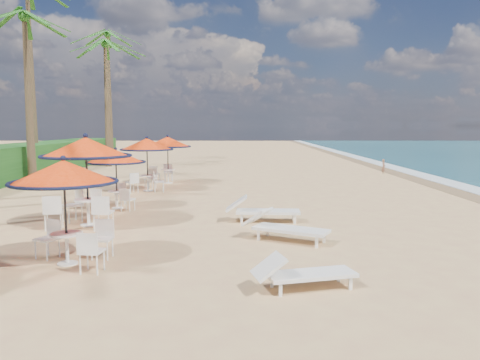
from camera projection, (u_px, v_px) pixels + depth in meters
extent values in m
plane|color=tan|center=(290.00, 264.00, 9.68)|extent=(160.00, 160.00, 0.00)
cube|color=olive|center=(467.00, 194.00, 19.55)|extent=(1.40, 140.00, 0.02)
cylinder|color=black|center=(65.00, 213.00, 9.55)|extent=(0.05, 0.05, 2.16)
cone|color=#F94415|center=(64.00, 172.00, 9.45)|extent=(2.16, 2.16, 0.47)
torus|color=black|center=(64.00, 182.00, 9.47)|extent=(2.16, 2.16, 0.07)
sphere|color=black|center=(63.00, 158.00, 9.42)|extent=(0.11, 0.11, 0.11)
cylinder|color=white|center=(66.00, 234.00, 9.60)|extent=(0.66, 0.66, 0.04)
cylinder|color=white|center=(67.00, 249.00, 9.63)|extent=(0.08, 0.08, 0.66)
cylinder|color=black|center=(87.00, 182.00, 13.26)|extent=(0.06, 0.06, 2.53)
cone|color=#F94415|center=(86.00, 147.00, 13.14)|extent=(2.53, 2.53, 0.55)
torus|color=black|center=(86.00, 156.00, 13.17)|extent=(2.53, 2.53, 0.08)
sphere|color=black|center=(85.00, 135.00, 13.11)|extent=(0.13, 0.13, 0.13)
cylinder|color=white|center=(88.00, 200.00, 13.32)|extent=(0.77, 0.77, 0.04)
cylinder|color=white|center=(88.00, 212.00, 13.36)|extent=(0.09, 0.09, 0.77)
cylinder|color=black|center=(116.00, 179.00, 16.08)|extent=(0.04, 0.04, 2.03)
cone|color=#F94415|center=(116.00, 156.00, 15.99)|extent=(2.03, 2.03, 0.44)
torus|color=black|center=(116.00, 162.00, 16.01)|extent=(2.03, 2.03, 0.06)
sphere|color=black|center=(116.00, 149.00, 15.96)|extent=(0.11, 0.11, 0.11)
cylinder|color=white|center=(117.00, 191.00, 16.13)|extent=(0.62, 0.62, 0.04)
cylinder|color=white|center=(117.00, 200.00, 16.16)|extent=(0.07, 0.07, 0.62)
cylinder|color=black|center=(147.00, 165.00, 20.34)|extent=(0.05, 0.05, 2.31)
cone|color=#F94415|center=(147.00, 144.00, 20.23)|extent=(2.31, 2.31, 0.50)
torus|color=black|center=(147.00, 149.00, 20.26)|extent=(2.31, 2.31, 0.07)
sphere|color=black|center=(147.00, 137.00, 20.20)|extent=(0.12, 0.12, 0.12)
cylinder|color=white|center=(148.00, 176.00, 20.39)|extent=(0.70, 0.70, 0.04)
cylinder|color=white|center=(148.00, 183.00, 20.43)|extent=(0.08, 0.08, 0.70)
cylinder|color=black|center=(168.00, 160.00, 23.16)|extent=(0.05, 0.05, 2.31)
cone|color=#F94415|center=(168.00, 142.00, 23.06)|extent=(2.31, 2.31, 0.50)
torus|color=black|center=(168.00, 147.00, 23.08)|extent=(2.31, 2.31, 0.07)
sphere|color=black|center=(168.00, 136.00, 23.02)|extent=(0.12, 0.12, 0.12)
cylinder|color=white|center=(168.00, 170.00, 23.21)|extent=(0.70, 0.70, 0.04)
cylinder|color=white|center=(168.00, 176.00, 23.25)|extent=(0.08, 0.08, 0.70)
cube|color=white|center=(311.00, 274.00, 8.18)|extent=(1.66, 0.95, 0.06)
cube|color=white|center=(269.00, 266.00, 7.97)|extent=(0.65, 0.69, 0.39)
cube|color=white|center=(311.00, 282.00, 8.20)|extent=(0.06, 0.06, 0.22)
cube|color=white|center=(291.00, 230.00, 11.51)|extent=(1.95, 1.47, 0.08)
cube|color=white|center=(257.00, 217.00, 11.92)|extent=(0.86, 0.89, 0.46)
cube|color=white|center=(291.00, 236.00, 11.53)|extent=(0.07, 0.07, 0.26)
cube|color=white|center=(268.00, 212.00, 13.89)|extent=(1.91, 0.76, 0.08)
cube|color=white|center=(237.00, 203.00, 13.91)|extent=(0.65, 0.71, 0.47)
cube|color=white|center=(268.00, 217.00, 13.91)|extent=(0.07, 0.07, 0.27)
cone|color=brown|center=(29.00, 101.00, 22.83)|extent=(0.44, 0.44, 8.06)
sphere|color=#225B1A|center=(24.00, 16.00, 22.36)|extent=(0.56, 0.56, 0.56)
cone|color=brown|center=(32.00, 80.00, 27.96)|extent=(0.44, 0.44, 11.09)
cone|color=brown|center=(107.00, 106.00, 32.43)|extent=(0.44, 0.44, 8.41)
sphere|color=#225B1A|center=(105.00, 44.00, 31.94)|extent=(0.56, 0.56, 0.56)
cone|color=brown|center=(109.00, 99.00, 36.85)|extent=(0.44, 0.44, 9.92)
sphere|color=#225B1A|center=(107.00, 34.00, 36.28)|extent=(0.56, 0.56, 0.56)
imported|color=brown|center=(384.00, 166.00, 27.63)|extent=(0.29, 0.38, 0.94)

